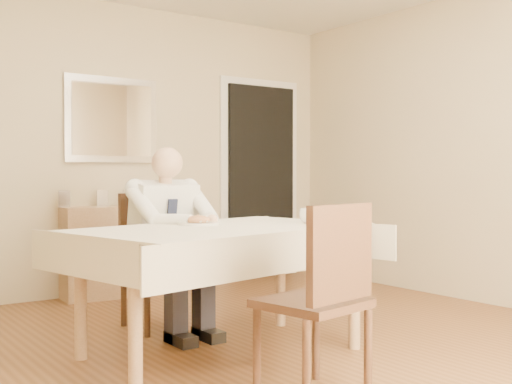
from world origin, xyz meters
TOP-DOWN VIEW (x-y plane):
  - room at (0.00, 0.00)m, footprint 5.00×5.02m
  - doorway at (1.55, 2.46)m, footprint 0.96×0.07m
  - mirror at (-0.07, 2.47)m, footprint 0.86×0.04m
  - dining_table at (-0.32, 0.25)m, footprint 1.92×1.36m
  - chair_far at (-0.32, 1.13)m, footprint 0.47×0.47m
  - chair_near at (-0.36, -0.70)m, footprint 0.51×0.51m
  - seated_man at (-0.32, 0.84)m, footprint 0.48×0.72m
  - plate at (-0.36, 0.44)m, footprint 0.26×0.26m
  - food at (-0.36, 0.44)m, footprint 0.14×0.14m
  - knife at (-0.32, 0.38)m, footprint 0.01×0.13m
  - fork at (-0.40, 0.38)m, footprint 0.01×0.13m
  - coffee_mug at (0.26, 0.14)m, footprint 0.16×0.16m
  - sideboard at (-0.07, 2.32)m, footprint 1.00×0.40m
  - photo_frame_left at (-0.54, 2.39)m, footprint 0.10×0.02m
  - photo_frame_center at (-0.21, 2.37)m, footprint 0.10×0.02m
  - photo_frame_right at (0.03, 2.37)m, footprint 0.10×0.02m

SIDE VIEW (x-z plane):
  - sideboard at x=-0.07m, z-range 0.00..0.79m
  - chair_near at x=-0.36m, z-range 0.06..0.98m
  - chair_far at x=-0.32m, z-range 0.06..0.99m
  - dining_table at x=-0.32m, z-range 0.29..1.04m
  - seated_man at x=-0.32m, z-range 0.07..1.31m
  - plate at x=-0.36m, z-range 0.75..0.77m
  - knife at x=-0.32m, z-range 0.77..0.78m
  - fork at x=-0.40m, z-range 0.77..0.78m
  - food at x=-0.36m, z-range 0.76..0.81m
  - coffee_mug at x=0.26m, z-range 0.75..0.85m
  - photo_frame_left at x=-0.54m, z-range 0.79..0.93m
  - photo_frame_center at x=-0.21m, z-range 0.79..0.93m
  - photo_frame_right at x=0.03m, z-range 0.79..0.93m
  - doorway at x=1.55m, z-range -0.05..2.05m
  - room at x=0.00m, z-range 0.00..2.60m
  - mirror at x=-0.07m, z-range 1.17..1.93m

